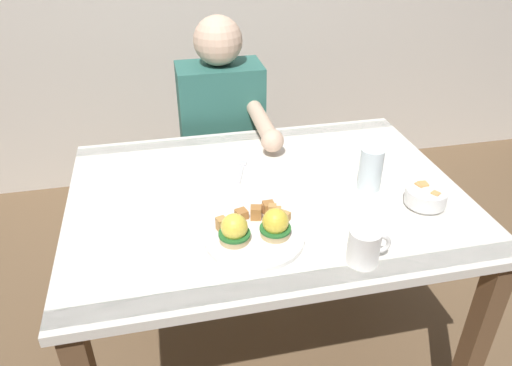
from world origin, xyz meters
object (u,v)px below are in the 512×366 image
Objects in this scene: fork at (241,170)px; water_glass_near at (370,171)px; fruit_bowl at (426,197)px; diner_person at (224,137)px; coffee_mug at (365,246)px; dining_table at (267,221)px; eggs_benedict_plate at (255,231)px.

water_glass_near is (0.37, -0.19, 0.06)m from fork.
diner_person is at bearing 122.17° from fruit_bowl.
fruit_bowl is 0.18m from water_glass_near.
diner_person is at bearing 101.96° from coffee_mug.
fruit_bowl is 1.08× the size of coffee_mug.
dining_table is 0.43m from coffee_mug.
fruit_bowl is 0.78× the size of fork.
water_glass_near is at bearing 64.34° from coffee_mug.
coffee_mug is 1.00m from diner_person.
dining_table is at bearing 113.85° from coffee_mug.
fork is at bearing 84.92° from eggs_benedict_plate.
eggs_benedict_plate reaches higher than dining_table.
dining_table is 7.84× the size of fork.
diner_person is (0.01, 0.45, -0.09)m from fork.
dining_table is 10.00× the size of fruit_bowl.
eggs_benedict_plate is at bearing -92.89° from diner_person.
coffee_mug is (0.16, -0.36, 0.16)m from dining_table.
diner_person is (-0.04, 0.60, 0.02)m from dining_table.
fruit_bowl reaches higher than dining_table.
fork is (-0.21, 0.51, -0.05)m from coffee_mug.
water_glass_near is (0.40, 0.18, 0.03)m from eggs_benedict_plate.
diner_person is (-0.48, 0.77, -0.12)m from fruit_bowl.
dining_table is at bearing 172.75° from water_glass_near.
diner_person is at bearing 88.90° from fork.
water_glass_near is at bearing -7.25° from dining_table.
coffee_mug is 0.82× the size of water_glass_near.
coffee_mug is 0.56m from fork.
fork reaches higher than dining_table.
diner_person reaches higher than dining_table.
fork is (0.03, 0.37, -0.03)m from eggs_benedict_plate.
dining_table is at bearing 68.66° from eggs_benedict_plate.
diner_person reaches higher than fork.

